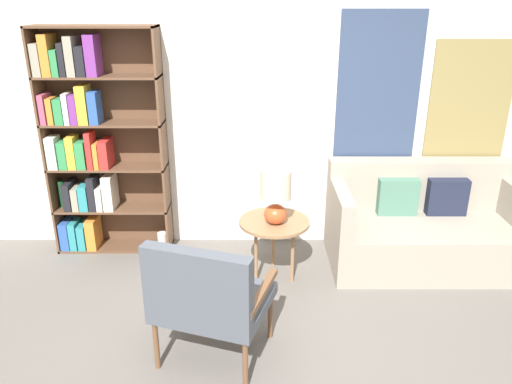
% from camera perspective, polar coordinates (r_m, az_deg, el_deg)
% --- Properties ---
extents(ground_plane, '(14.00, 14.00, 0.00)m').
position_cam_1_polar(ground_plane, '(3.42, -0.26, -20.92)').
color(ground_plane, '#66605B').
extents(wall_back, '(6.40, 0.08, 2.70)m').
position_cam_1_polar(wall_back, '(4.65, 0.43, 9.74)').
color(wall_back, silver).
rests_on(wall_back, ground_plane).
extents(bookshelf, '(1.07, 0.30, 2.08)m').
position_cam_1_polar(bookshelf, '(4.78, -18.59, 5.22)').
color(bookshelf, brown).
rests_on(bookshelf, ground_plane).
extents(armchair, '(0.85, 0.81, 0.92)m').
position_cam_1_polar(armchair, '(3.26, -5.74, -11.69)').
color(armchair, brown).
rests_on(armchair, ground_plane).
extents(couch, '(1.68, 0.87, 0.90)m').
position_cam_1_polar(couch, '(4.80, 18.39, -3.85)').
color(couch, '#9E9384').
rests_on(couch, ground_plane).
extents(side_table, '(0.60, 0.60, 0.53)m').
position_cam_1_polar(side_table, '(4.24, 1.97, -3.88)').
color(side_table, '#99704C').
rests_on(side_table, ground_plane).
extents(table_lamp, '(0.25, 0.25, 0.47)m').
position_cam_1_polar(table_lamp, '(4.06, 2.13, -0.11)').
color(table_lamp, '#C65128').
rests_on(table_lamp, side_table).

